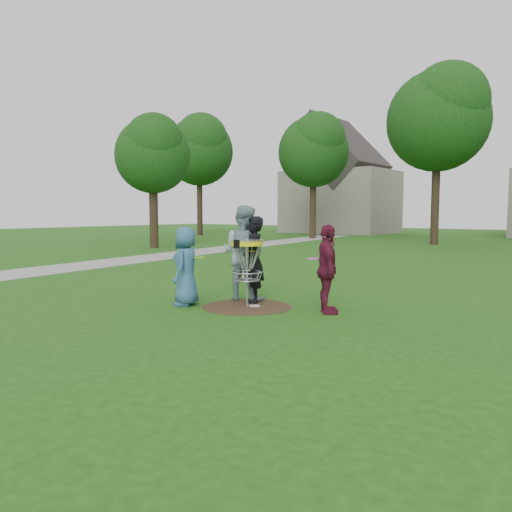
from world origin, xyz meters
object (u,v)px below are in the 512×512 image
Objects in this scene: player_grey at (244,253)px; player_maroon at (327,269)px; player_black at (254,260)px; player_blue at (186,266)px; disc_golf_basket at (247,256)px.

player_maroon is at bearing 165.17° from player_grey.
player_grey reaches higher than player_black.
player_grey reaches higher than player_blue.
player_grey is 2.17m from player_maroon.
player_black is 1.78m from player_maroon.
player_blue is at bearing 72.23° from player_maroon.
player_grey is at bearing 46.59° from player_maroon.
player_blue is at bearing 56.31° from player_grey.
player_maroon is at bearing 13.45° from disc_golf_basket.
player_maroon is 1.21× the size of disc_golf_basket.
player_maroon reaches higher than disc_golf_basket.
player_maroon is at bearing 47.96° from player_black.
player_black is 1.09× the size of player_maroon.
player_black is 0.50m from disc_golf_basket.
player_grey is (-0.38, 0.14, 0.11)m from player_black.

